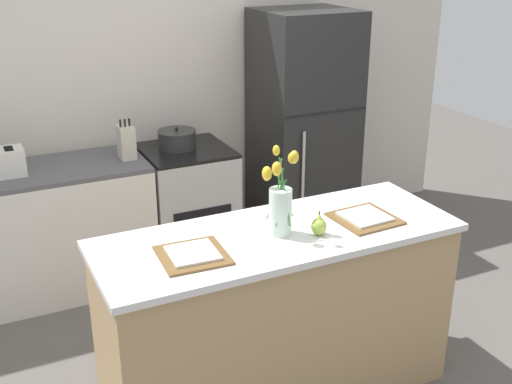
{
  "coord_description": "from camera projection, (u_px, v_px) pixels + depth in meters",
  "views": [
    {
      "loc": [
        -1.32,
        -2.49,
        2.28
      ],
      "look_at": [
        0.0,
        0.25,
        1.06
      ],
      "focal_mm": 45.0,
      "sensor_mm": 36.0,
      "label": 1
    }
  ],
  "objects": [
    {
      "name": "stove_range",
      "position": [
        188.0,
        206.0,
        4.67
      ],
      "size": [
        0.6,
        0.61,
        0.88
      ],
      "color": "#B2B5B7",
      "rests_on": "ground_plane"
    },
    {
      "name": "pear_figurine",
      "position": [
        319.0,
        225.0,
        3.07
      ],
      "size": [
        0.08,
        0.08,
        0.12
      ],
      "color": "#9EBC47",
      "rests_on": "kitchen_island"
    },
    {
      "name": "plate_setting_right",
      "position": [
        365.0,
        218.0,
        3.24
      ],
      "size": [
        0.31,
        0.31,
        0.02
      ],
      "color": "brown",
      "rests_on": "kitchen_island"
    },
    {
      "name": "cooking_pot",
      "position": [
        177.0,
        139.0,
        4.5
      ],
      "size": [
        0.27,
        0.27,
        0.15
      ],
      "color": "#2D2D2D",
      "rests_on": "stove_range"
    },
    {
      "name": "knife_block",
      "position": [
        126.0,
        142.0,
        4.28
      ],
      "size": [
        0.1,
        0.14,
        0.27
      ],
      "color": "beige",
      "rests_on": "back_counter"
    },
    {
      "name": "refrigerator",
      "position": [
        303.0,
        130.0,
        4.89
      ],
      "size": [
        0.68,
        0.67,
        1.79
      ],
      "color": "black",
      "rests_on": "ground_plane"
    },
    {
      "name": "back_counter",
      "position": [
        21.0,
        236.0,
        4.2
      ],
      "size": [
        1.68,
        0.6,
        0.88
      ],
      "color": "silver",
      "rests_on": "ground_plane"
    },
    {
      "name": "back_wall",
      "position": [
        151.0,
        73.0,
        4.63
      ],
      "size": [
        5.2,
        0.08,
        2.7
      ],
      "color": "silver",
      "rests_on": "ground_plane"
    },
    {
      "name": "flower_vase",
      "position": [
        280.0,
        204.0,
        3.04
      ],
      "size": [
        0.17,
        0.16,
        0.43
      ],
      "color": "silver",
      "rests_on": "kitchen_island"
    },
    {
      "name": "toaster",
      "position": [
        3.0,
        163.0,
        3.97
      ],
      "size": [
        0.28,
        0.18,
        0.17
      ],
      "color": "silver",
      "rests_on": "back_counter"
    },
    {
      "name": "kitchen_island",
      "position": [
        277.0,
        315.0,
        3.28
      ],
      "size": [
        1.8,
        0.66,
        0.94
      ],
      "color": "tan",
      "rests_on": "ground_plane"
    },
    {
      "name": "plate_setting_left",
      "position": [
        193.0,
        255.0,
        2.87
      ],
      "size": [
        0.31,
        0.31,
        0.02
      ],
      "color": "brown",
      "rests_on": "kitchen_island"
    }
  ]
}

